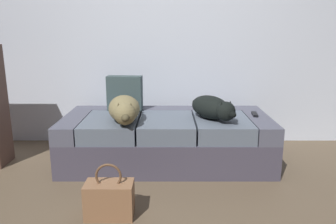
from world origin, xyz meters
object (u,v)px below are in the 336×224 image
object	(u,v)px
dog_dark	(214,108)
couch	(168,139)
dog_tan	(126,109)
tv_remote	(256,114)
throw_pillow	(126,93)
handbag	(111,199)

from	to	relation	value
dog_dark	couch	bearing A→B (deg)	165.17
couch	dog_dark	world-z (taller)	dog_dark
couch	dog_tan	size ratio (longest dim) A/B	2.96
dog_tan	tv_remote	xyz separation A→B (m)	(1.18, 0.22, -0.10)
throw_pillow	handbag	bearing A→B (deg)	-88.37
dog_tan	tv_remote	size ratio (longest dim) A/B	4.27
dog_dark	handbag	distance (m)	1.24
tv_remote	throw_pillow	world-z (taller)	throw_pillow
couch	dog_tan	world-z (taller)	dog_tan
dog_dark	handbag	bearing A→B (deg)	-132.76
dog_tan	dog_dark	xyz separation A→B (m)	(0.77, 0.09, -0.01)
dog_tan	throw_pillow	world-z (taller)	throw_pillow
tv_remote	throw_pillow	xyz separation A→B (m)	(-1.23, 0.22, 0.16)
dog_tan	tv_remote	world-z (taller)	dog_tan
couch	dog_tan	bearing A→B (deg)	-151.14
couch	throw_pillow	bearing A→B (deg)	150.25
couch	handbag	world-z (taller)	couch
couch	dog_tan	distance (m)	0.53
couch	tv_remote	world-z (taller)	tv_remote
dog_dark	tv_remote	distance (m)	0.44
tv_remote	handbag	bearing A→B (deg)	-134.80
dog_dark	throw_pillow	size ratio (longest dim) A/B	1.65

